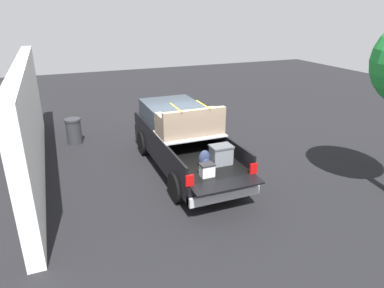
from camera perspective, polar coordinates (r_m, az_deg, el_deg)
ground_plane at (r=11.19m, az=-1.16°, el=-4.20°), size 40.00×40.00×0.00m
pickup_truck at (r=11.13m, az=-1.88°, el=1.12°), size 6.05×2.06×2.23m
building_facade at (r=11.60m, az=-25.20°, el=3.67°), size 9.97×0.36×3.41m
trash_can at (r=13.91m, az=-18.94°, el=2.04°), size 0.60×0.60×0.98m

